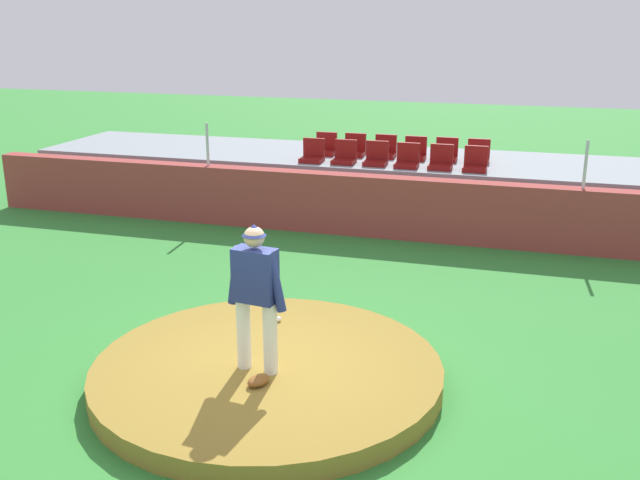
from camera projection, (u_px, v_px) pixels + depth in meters
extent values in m
plane|color=#318131|center=(268.00, 382.00, 8.98)|extent=(60.00, 60.00, 0.00)
cylinder|color=olive|center=(268.00, 372.00, 8.94)|extent=(4.26, 4.26, 0.25)
cylinder|color=white|center=(244.00, 333.00, 8.68)|extent=(0.17, 0.17, 0.88)
cylinder|color=white|center=(270.00, 338.00, 8.54)|extent=(0.17, 0.17, 0.88)
cube|color=navy|center=(255.00, 275.00, 8.39)|extent=(0.53, 0.32, 0.64)
cylinder|color=navy|center=(235.00, 275.00, 8.50)|extent=(0.23, 0.14, 0.72)
cylinder|color=navy|center=(276.00, 282.00, 8.30)|extent=(0.27, 0.14, 0.72)
sphere|color=tan|center=(254.00, 237.00, 8.25)|extent=(0.24, 0.24, 0.24)
cone|color=navy|center=(254.00, 230.00, 8.23)|extent=(0.31, 0.31, 0.13)
sphere|color=white|center=(279.00, 319.00, 10.10)|extent=(0.07, 0.07, 0.07)
ellipsoid|color=brown|center=(258.00, 380.00, 8.37)|extent=(0.29, 0.35, 0.11)
cube|color=#953935|center=(379.00, 206.00, 14.69)|extent=(17.53, 0.40, 1.23)
cylinder|color=silver|center=(207.00, 145.00, 15.38)|extent=(0.06, 0.06, 0.90)
cylinder|color=silver|center=(586.00, 165.00, 13.34)|extent=(0.06, 0.06, 0.90)
cube|color=gray|center=(400.00, 183.00, 16.72)|extent=(16.93, 3.07, 1.21)
cube|color=maroon|center=(312.00, 160.00, 15.99)|extent=(0.48, 0.44, 0.10)
cube|color=maroon|center=(314.00, 147.00, 16.08)|extent=(0.48, 0.08, 0.40)
cube|color=maroon|center=(344.00, 162.00, 15.82)|extent=(0.48, 0.44, 0.10)
cube|color=maroon|center=(346.00, 149.00, 15.91)|extent=(0.48, 0.08, 0.40)
cube|color=maroon|center=(375.00, 163.00, 15.65)|extent=(0.48, 0.44, 0.10)
cube|color=maroon|center=(377.00, 150.00, 15.74)|extent=(0.48, 0.08, 0.40)
cube|color=maroon|center=(406.00, 165.00, 15.42)|extent=(0.48, 0.44, 0.10)
cube|color=maroon|center=(408.00, 152.00, 15.51)|extent=(0.48, 0.08, 0.40)
cube|color=maroon|center=(440.00, 167.00, 15.26)|extent=(0.48, 0.44, 0.10)
cube|color=maroon|center=(442.00, 154.00, 15.35)|extent=(0.48, 0.08, 0.40)
cube|color=maroon|center=(475.00, 169.00, 15.06)|extent=(0.48, 0.44, 0.10)
cube|color=maroon|center=(476.00, 155.00, 15.15)|extent=(0.48, 0.08, 0.40)
cube|color=maroon|center=(325.00, 153.00, 16.80)|extent=(0.48, 0.44, 0.10)
cube|color=maroon|center=(327.00, 141.00, 16.89)|extent=(0.48, 0.08, 0.40)
cube|color=maroon|center=(354.00, 154.00, 16.65)|extent=(0.48, 0.44, 0.10)
cube|color=maroon|center=(356.00, 142.00, 16.74)|extent=(0.48, 0.08, 0.40)
cube|color=maroon|center=(384.00, 156.00, 16.48)|extent=(0.48, 0.44, 0.10)
cube|color=maroon|center=(386.00, 143.00, 16.57)|extent=(0.48, 0.08, 0.40)
cube|color=maroon|center=(414.00, 158.00, 16.25)|extent=(0.48, 0.44, 0.10)
cube|color=maroon|center=(416.00, 145.00, 16.34)|extent=(0.48, 0.08, 0.40)
cube|color=maroon|center=(446.00, 159.00, 16.10)|extent=(0.48, 0.44, 0.10)
cube|color=maroon|center=(447.00, 146.00, 16.19)|extent=(0.48, 0.08, 0.40)
cube|color=maroon|center=(478.00, 161.00, 15.91)|extent=(0.48, 0.44, 0.10)
cube|color=maroon|center=(479.00, 148.00, 16.00)|extent=(0.48, 0.08, 0.40)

